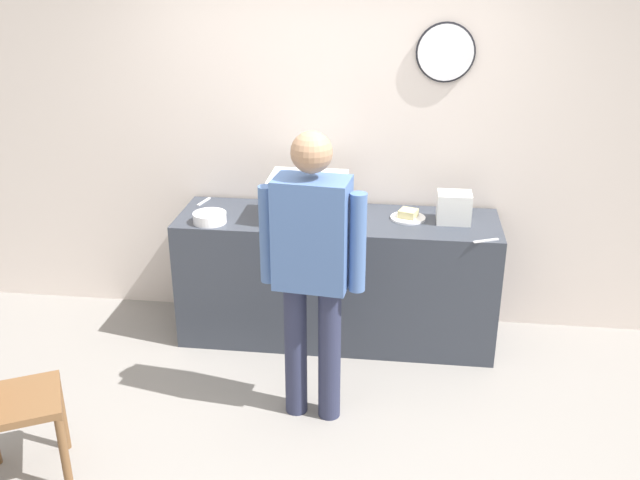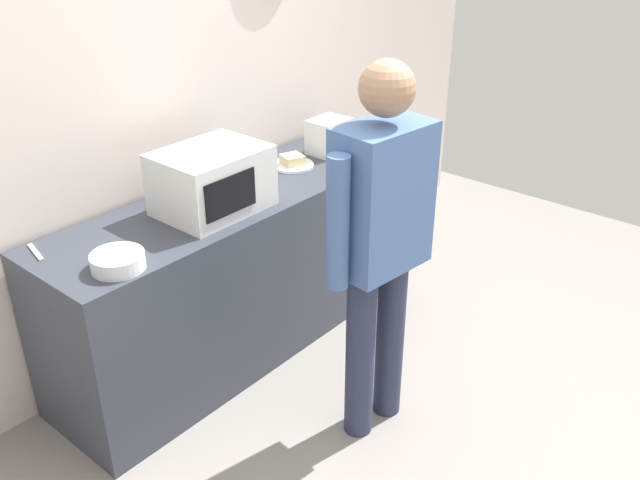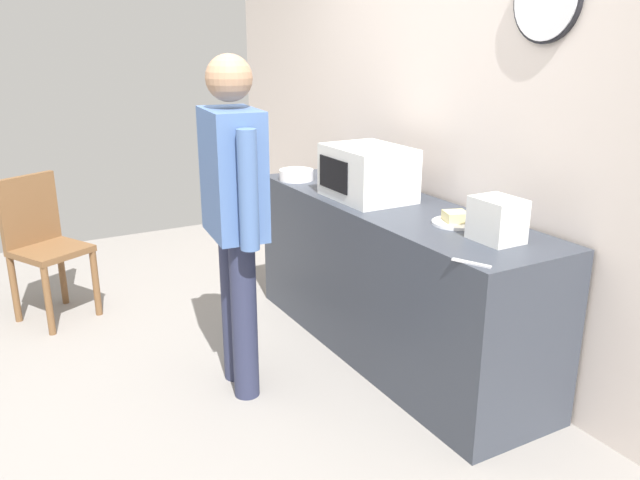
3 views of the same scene
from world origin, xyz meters
TOP-DOWN VIEW (x-y plane):
  - ground_plane at (0.00, 0.00)m, footprint 6.00×6.00m
  - back_wall at (0.00, 1.60)m, footprint 5.40×0.13m
  - kitchen_counter at (0.09, 1.22)m, footprint 2.15×0.62m
  - microwave at (-0.10, 1.17)m, footprint 0.50×0.39m
  - sandwich_plate at (0.55, 1.26)m, footprint 0.23×0.23m
  - salad_bowl at (-0.74, 1.04)m, footprint 0.22×0.22m
  - toaster at (0.85, 1.25)m, footprint 0.22×0.18m
  - fork_utensil at (-0.89, 1.42)m, footprint 0.06×0.17m
  - spoon_utensil at (1.04, 0.93)m, footprint 0.16×0.09m
  - person_standing at (0.04, 0.30)m, footprint 0.59×0.28m
  - wooden_chair at (-1.42, -0.47)m, footprint 0.54×0.54m

SIDE VIEW (x-z plane):
  - ground_plane at x=0.00m, z-range 0.00..0.00m
  - kitchen_counter at x=0.09m, z-range 0.00..0.89m
  - wooden_chair at x=-1.42m, z-range 0.05..0.99m
  - fork_utensil at x=-0.89m, z-range 0.89..0.90m
  - spoon_utensil at x=1.04m, z-range 0.89..0.90m
  - sandwich_plate at x=0.55m, z-range 0.88..0.95m
  - salad_bowl at x=-0.74m, z-range 0.89..0.96m
  - toaster at x=0.85m, z-range 0.89..1.09m
  - person_standing at x=0.04m, z-range 0.15..1.86m
  - microwave at x=-0.10m, z-range 0.89..1.19m
  - back_wall at x=0.00m, z-range 0.00..2.60m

